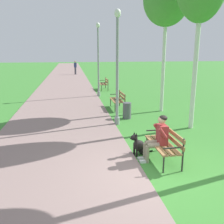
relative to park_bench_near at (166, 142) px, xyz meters
The scene contains 12 objects.
ground_plane 1.07m from the park_bench_near, 118.30° to the right, with size 120.00×120.00×0.00m, color #3D8433.
paved_path 23.36m from the park_bench_near, 97.15° to the left, with size 4.29×60.00×0.04m, color gray.
park_bench_near is the anchor object (origin of this frame).
park_bench_mid 6.27m from the park_bench_near, 90.86° to the left, with size 0.55×1.50×0.85m.
park_bench_far 12.69m from the park_bench_near, 89.88° to the left, with size 0.55×1.50×0.85m.
person_seated_on_near_bench 0.27m from the park_bench_near, behind, with size 0.74×0.49×1.25m.
dog_black 0.76m from the park_bench_near, 140.52° to the left, with size 0.79×0.45×0.71m.
lamp_post_near 3.99m from the park_bench_near, 100.76° to the left, with size 0.24×0.24×4.36m.
lamp_post_mid 10.13m from the park_bench_near, 94.03° to the left, with size 0.24×0.24×4.54m.
birch_tree_third 7.35m from the park_bench_near, 70.88° to the left, with size 2.07×2.09×6.26m.
litter_bin 4.35m from the park_bench_near, 91.06° to the left, with size 0.36×0.36×0.70m, color #515156.
pedestrian_distant 25.24m from the park_bench_near, 94.26° to the left, with size 0.32×0.22×1.65m.
Camera 1 is at (-1.97, -5.16, 2.89)m, focal length 40.28 mm.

